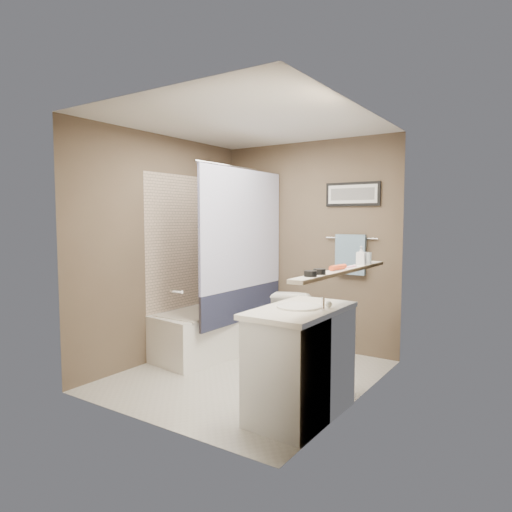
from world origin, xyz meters
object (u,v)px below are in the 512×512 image
Objects in this scene: candle_bowl_far at (320,272)px; soap_bottle at (361,255)px; hair_brush_front at (338,267)px; toilet at (296,321)px; vanity at (301,365)px; glass_jar at (367,258)px; candle_bowl_near at (310,274)px; bathtub at (215,330)px.

soap_bottle is (0.00, 0.82, 0.06)m from candle_bowl_far.
candle_bowl_far is at bearing -90.00° from hair_brush_front.
toilet is 1.62m from vanity.
vanity reaches higher than toilet.
candle_bowl_far is 0.90× the size of glass_jar.
candle_bowl_near is 0.14m from candle_bowl_far.
toilet is 1.38m from glass_jar.
soap_bottle is at bearing -90.00° from glass_jar.
hair_brush_front is at bearing -90.00° from soap_bottle.
toilet is at bearing 130.88° from hair_brush_front.
soap_bottle reaches higher than vanity.
bathtub is 2.31m from candle_bowl_near.
candle_bowl_far is 0.82m from soap_bottle.
glass_jar is at bearing 135.43° from toilet.
toilet is 0.81× the size of vanity.
toilet is 8.14× the size of candle_bowl_far.
glass_jar is at bearing 90.00° from candle_bowl_near.
candle_bowl_near is at bearing 104.48° from toilet.
bathtub is 2.03m from soap_bottle.
bathtub is at bearing 158.78° from hair_brush_front.
glass_jar reaches higher than hair_brush_front.
candle_bowl_near is 0.55× the size of soap_bottle.
soap_bottle reaches higher than candle_bowl_far.
soap_bottle is at bearing 1.29° from bathtub.
vanity is 0.76m from candle_bowl_far.
glass_jar is at bearing 90.00° from candle_bowl_far.
vanity is at bearing -22.91° from bathtub.
candle_bowl_far is (1.00, -1.48, 0.77)m from toilet.
bathtub is at bearing 13.19° from toilet.
toilet reaches higher than bathtub.
bathtub is 0.92m from toilet.
soap_bottle is (1.00, -0.66, 0.83)m from toilet.
soap_bottle reaches higher than toilet.
candle_bowl_near is 1.00× the size of candle_bowl_far.
soap_bottle is (1.79, -0.20, 0.95)m from bathtub.
hair_brush_front is (1.79, -0.69, 0.89)m from bathtub.
bathtub is 9.22× the size of soap_bottle.
glass_jar is at bearing 5.73° from bathtub.
candle_bowl_near is at bearing -48.23° from vanity.
hair_brush_front is at bearing 55.05° from vanity.
glass_jar is at bearing 90.00° from hair_brush_front.
vanity is at bearing -101.81° from glass_jar.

